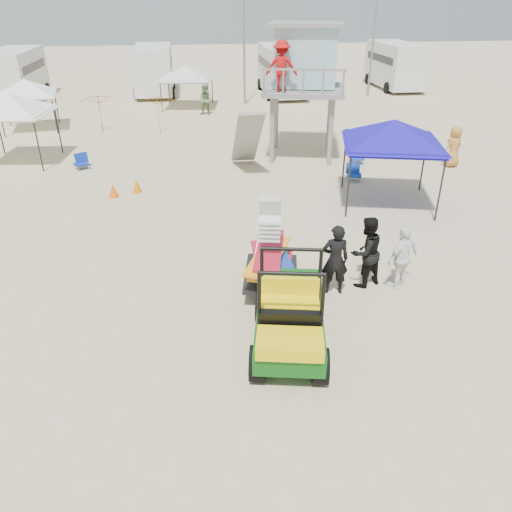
{
  "coord_description": "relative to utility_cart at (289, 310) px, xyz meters",
  "views": [
    {
      "loc": [
        -0.84,
        -6.86,
        6.58
      ],
      "look_at": [
        0.5,
        3.0,
        1.3
      ],
      "focal_mm": 35.0,
      "sensor_mm": 36.0,
      "label": 1
    }
  ],
  "objects": [
    {
      "name": "rv_far_right",
      "position": [
        14.06,
        30.23,
        0.84
      ],
      "size": [
        2.64,
        6.6,
        3.25
      ],
      "color": "silver",
      "rests_on": "ground"
    },
    {
      "name": "canopy_white_c",
      "position": [
        -1.66,
        24.93,
        1.48
      ],
      "size": [
        3.43,
        3.43,
        2.99
      ],
      "color": "black",
      "rests_on": "ground"
    },
    {
      "name": "man_right",
      "position": [
        3.22,
        2.04,
        -0.13
      ],
      "size": [
        1.05,
        0.79,
        1.65
      ],
      "primitive_type": "imported",
      "rotation": [
        0.0,
        0.0,
        3.6
      ],
      "color": "white",
      "rests_on": "ground"
    },
    {
      "name": "canopy_blue",
      "position": [
        4.95,
        7.55,
        1.8
      ],
      "size": [
        3.67,
        3.67,
        3.31
      ],
      "color": "black",
      "rests_on": "ground"
    },
    {
      "name": "canopy_white_a",
      "position": [
        -9.03,
        14.27,
        1.8
      ],
      "size": [
        3.05,
        3.05,
        3.3
      ],
      "color": "black",
      "rests_on": "ground"
    },
    {
      "name": "cone_far",
      "position": [
        -4.6,
        9.4,
        -0.71
      ],
      "size": [
        0.34,
        0.34,
        0.5
      ],
      "primitive_type": "cone",
      "color": "#FF5C08",
      "rests_on": "ground"
    },
    {
      "name": "light_pole_left",
      "position": [
        2.07,
        25.73,
        3.04
      ],
      "size": [
        0.14,
        0.14,
        8.0
      ],
      "primitive_type": "cylinder",
      "color": "slate",
      "rests_on": "ground"
    },
    {
      "name": "utility_cart",
      "position": [
        0.0,
        0.0,
        0.0
      ],
      "size": [
        1.84,
        2.91,
        2.05
      ],
      "color": "#0B4C0F",
      "rests_on": "ground"
    },
    {
      "name": "umbrella_a",
      "position": [
        -6.3,
        19.38,
        -0.01
      ],
      "size": [
        2.58,
        2.61,
        1.9
      ],
      "primitive_type": "imported",
      "rotation": [
        0.0,
        0.0,
        0.29
      ],
      "color": "#AB2912",
      "rests_on": "ground"
    },
    {
      "name": "canopy_white_b",
      "position": [
        -10.07,
        20.3,
        1.51
      ],
      "size": [
        3.13,
        3.13,
        3.01
      ],
      "color": "black",
      "rests_on": "ground"
    },
    {
      "name": "beach_chair_c",
      "position": [
        4.58,
        10.06,
        -0.64
      ],
      "size": [
        0.67,
        0.72,
        0.64
      ],
      "color": "#0E339B",
      "rests_on": "ground"
    },
    {
      "name": "cone_near",
      "position": [
        -3.79,
        9.8,
        -0.71
      ],
      "size": [
        0.34,
        0.34,
        0.5
      ],
      "primitive_type": "cone",
      "color": "orange",
      "rests_on": "ground"
    },
    {
      "name": "distant_beachgoers",
      "position": [
        4.56,
        19.76,
        -0.08
      ],
      "size": [
        10.85,
        16.7,
        1.82
      ],
      "color": "#E0CB54",
      "rests_on": "ground"
    },
    {
      "name": "lifeguard_tower",
      "position": [
        3.12,
        13.68,
        3.04
      ],
      "size": [
        4.06,
        4.06,
        5.36
      ],
      "color": "gray",
      "rests_on": "ground"
    },
    {
      "name": "light_pole_right",
      "position": [
        11.07,
        27.23,
        3.04
      ],
      "size": [
        0.14,
        0.14,
        8.0
      ],
      "primitive_type": "cylinder",
      "color": "slate",
      "rests_on": "ground"
    },
    {
      "name": "rv_mid_right",
      "position": [
        5.06,
        28.73,
        0.84
      ],
      "size": [
        2.64,
        7.0,
        3.25
      ],
      "color": "silver",
      "rests_on": "ground"
    },
    {
      "name": "ground",
      "position": [
        -0.93,
        -1.27,
        -0.96
      ],
      "size": [
        140.0,
        140.0,
        0.0
      ],
      "primitive_type": "plane",
      "color": "beige",
      "rests_on": "ground"
    },
    {
      "name": "surf_trailer",
      "position": [
        0.01,
        2.34,
        -0.08
      ],
      "size": [
        1.61,
        2.46,
        2.15
      ],
      "color": "black",
      "rests_on": "ground"
    },
    {
      "name": "beach_chair_b",
      "position": [
        5.38,
        12.17,
        -0.64
      ],
      "size": [
        0.55,
        0.59,
        0.64
      ],
      "color": "#103CB4",
      "rests_on": "ground"
    },
    {
      "name": "man_left",
      "position": [
        1.52,
        2.04,
        -0.05
      ],
      "size": [
        0.7,
        0.5,
        1.8
      ],
      "primitive_type": "imported",
      "rotation": [
        0.0,
        0.0,
        3.04
      ],
      "color": "black",
      "rests_on": "ground"
    },
    {
      "name": "rv_mid_left",
      "position": [
        -3.94,
        30.23,
        0.84
      ],
      "size": [
        2.65,
        6.5,
        3.25
      ],
      "color": "silver",
      "rests_on": "ground"
    },
    {
      "name": "man_mid",
      "position": [
        2.37,
        2.29,
        -0.04
      ],
      "size": [
        1.09,
        0.98,
        1.84
      ],
      "primitive_type": "imported",
      "rotation": [
        0.0,
        0.0,
        3.53
      ],
      "color": "black",
      "rests_on": "ground"
    },
    {
      "name": "beach_chair_a",
      "position": [
        -6.3,
        13.0,
        -0.64
      ],
      "size": [
        0.72,
        0.8,
        0.64
      ],
      "color": "#0D2A97",
      "rests_on": "ground"
    },
    {
      "name": "rv_far_left",
      "position": [
        -12.94,
        28.73,
        0.84
      ],
      "size": [
        2.64,
        6.8,
        3.25
      ],
      "color": "silver",
      "rests_on": "ground"
    },
    {
      "name": "umbrella_b",
      "position": [
        -3.2,
        18.42,
        0.01
      ],
      "size": [
        2.98,
        2.99,
        1.94
      ],
      "primitive_type": "imported",
      "rotation": [
        0.0,
        0.0,
        0.62
      ],
      "color": "orange",
      "rests_on": "ground"
    }
  ]
}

